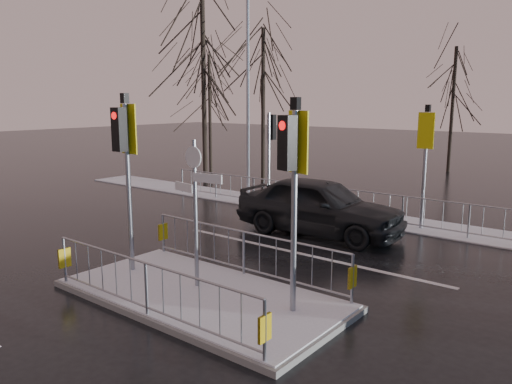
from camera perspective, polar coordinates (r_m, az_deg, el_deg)
The scene contains 11 objects.
ground at distance 10.51m, azimuth -6.33°, elevation -11.97°, with size 120.00×120.00×0.00m, color black.
snow_verge at distance 17.39m, azimuth 14.01°, elevation -3.09°, with size 30.00×2.00×0.04m, color white.
lane_markings at distance 10.29m, azimuth -7.66°, elevation -12.48°, with size 8.00×11.38×0.01m.
traffic_island at distance 10.38m, azimuth -6.38°, elevation -9.95°, with size 6.00×3.04×4.15m.
far_kerb_fixtures at distance 16.61m, azimuth 14.35°, elevation -0.21°, with size 18.00×0.65×3.83m.
car_far_lane at distance 15.10m, azimuth 7.26°, elevation -1.59°, with size 2.06×5.11×1.74m, color black.
tree_near_a at distance 25.01m, azimuth -6.05°, elevation 15.24°, with size 4.75×4.75×8.97m.
tree_near_b at distance 24.45m, azimuth 0.83°, elevation 13.14°, with size 4.00×4.00×7.55m.
tree_near_c at distance 28.12m, azimuth -5.34°, elevation 11.43°, with size 3.50×3.50×6.61m.
tree_far_a at distance 30.21m, azimuth 21.68°, elevation 11.29°, with size 3.75×3.75×7.08m.
street_lamp_left at distance 21.10m, azimuth -0.78°, elevation 11.79°, with size 1.25×0.18×8.20m.
Camera 1 is at (6.88, -6.87, 3.99)m, focal length 35.00 mm.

